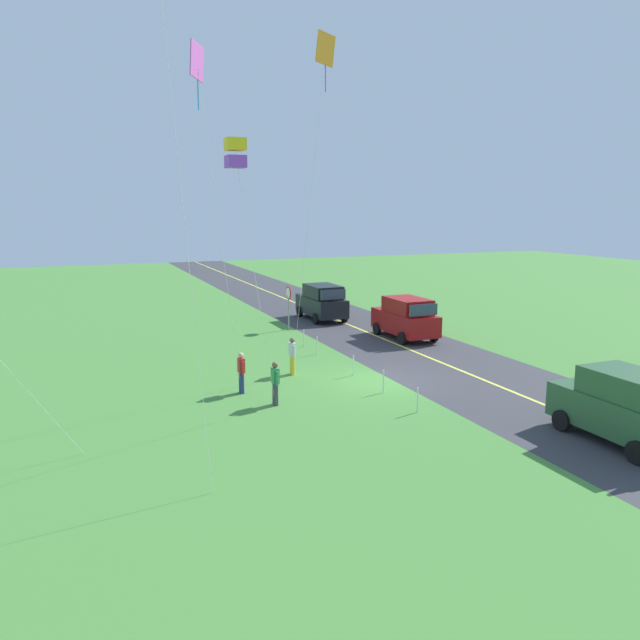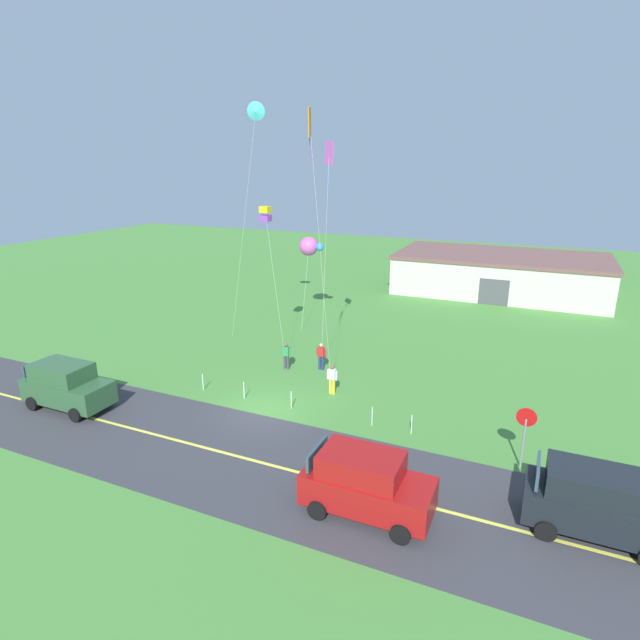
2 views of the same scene
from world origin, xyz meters
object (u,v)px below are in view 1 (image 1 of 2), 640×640
object	(u,v)px
person_adult_near	(292,355)
kite_red_low	(325,57)
person_adult_companion	(275,382)
car_suv_foreground	(406,317)
kite_yellow_high	(198,69)
kite_blue_mid	(236,154)
car_parked_east_near	(322,302)
person_child_watcher	(241,371)
stop_sign	(288,299)
car_parked_west_near	(625,406)

from	to	relation	value
person_adult_near	kite_red_low	xyz separation A→B (m)	(-0.59, -1.24, 11.96)
person_adult_companion	car_suv_foreground	bearing A→B (deg)	92.57
kite_red_low	kite_yellow_high	size ratio (longest dim) A/B	1.09
car_suv_foreground	kite_blue_mid	xyz separation A→B (m)	(-10.49, 12.04, 7.45)
person_adult_near	kite_red_low	size ratio (longest dim) A/B	0.12
car_suv_foreground	car_parked_east_near	xyz separation A→B (m)	(7.02, 2.03, 0.00)
person_adult_near	person_child_watcher	bearing A→B (deg)	-63.88
car_parked_east_near	person_adult_near	world-z (taller)	car_parked_east_near
person_adult_near	car_suv_foreground	bearing A→B (deg)	112.00
kite_red_low	kite_blue_mid	xyz separation A→B (m)	(-5.24, 5.05, -4.22)
kite_red_low	person_adult_companion	bearing A→B (deg)	133.95
stop_sign	person_child_watcher	distance (m)	12.66
person_adult_near	person_child_watcher	xyz separation A→B (m)	(-1.82, 2.73, 0.00)
car_parked_west_near	person_child_watcher	size ratio (longest dim) A/B	2.75
car_parked_west_near	kite_red_low	xyz separation A→B (m)	(10.60, 5.39, 11.67)
car_parked_east_near	kite_red_low	size ratio (longest dim) A/B	0.32
car_parked_east_near	kite_blue_mid	world-z (taller)	kite_blue_mid
car_suv_foreground	stop_sign	xyz separation A→B (m)	(4.70, 5.09, 0.65)
car_suv_foreground	car_parked_east_near	world-z (taller)	same
person_adult_companion	kite_blue_mid	world-z (taller)	kite_blue_mid
kite_yellow_high	car_parked_west_near	bearing A→B (deg)	-130.87
car_parked_east_near	person_adult_companion	distance (m)	17.42
stop_sign	person_adult_companion	size ratio (longest dim) A/B	1.60
person_adult_companion	kite_blue_mid	xyz separation A→B (m)	(-2.14, 1.83, 7.74)
stop_sign	person_child_watcher	size ratio (longest dim) A/B	1.60
kite_blue_mid	kite_red_low	bearing A→B (deg)	-43.93
person_adult_companion	kite_red_low	xyz separation A→B (m)	(3.11, -3.22, 11.96)
car_suv_foreground	car_parked_west_near	world-z (taller)	same
car_parked_east_near	kite_yellow_high	xyz separation A→B (m)	(-13.64, 10.24, 10.55)
car_suv_foreground	car_parked_west_near	bearing A→B (deg)	174.24
person_child_watcher	kite_yellow_high	bearing A→B (deg)	90.45
car_parked_east_near	kite_red_low	xyz separation A→B (m)	(-12.27, 4.96, 11.67)
car_suv_foreground	kite_yellow_high	bearing A→B (deg)	118.36
stop_sign	kite_blue_mid	xyz separation A→B (m)	(-15.19, 6.94, 6.80)
person_child_watcher	kite_yellow_high	size ratio (longest dim) A/B	0.13
kite_yellow_high	car_suv_foreground	bearing A→B (deg)	-61.64
person_adult_near	person_adult_companion	xyz separation A→B (m)	(-3.69, 1.98, 0.00)
person_adult_near	kite_red_low	distance (m)	12.04
stop_sign	car_parked_west_near	bearing A→B (deg)	-170.35
car_parked_east_near	person_child_watcher	world-z (taller)	car_parked_east_near
car_suv_foreground	person_child_watcher	xyz separation A→B (m)	(-6.48, 10.96, -0.29)
person_child_watcher	car_parked_west_near	bearing A→B (deg)	-140.53
car_suv_foreground	stop_sign	bearing A→B (deg)	47.32
person_adult_near	kite_blue_mid	bearing A→B (deg)	-40.72
car_suv_foreground	person_adult_near	xyz separation A→B (m)	(-4.66, 8.23, -0.29)
car_parked_west_near	stop_sign	distance (m)	20.85
car_parked_west_near	person_adult_companion	distance (m)	11.42
car_parked_west_near	car_suv_foreground	bearing A→B (deg)	-5.76
stop_sign	person_adult_near	size ratio (longest dim) A/B	1.60
car_parked_west_near	stop_sign	bearing A→B (deg)	9.65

